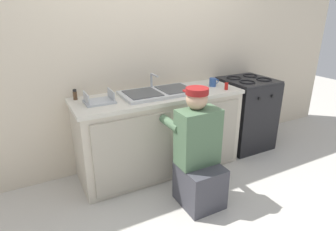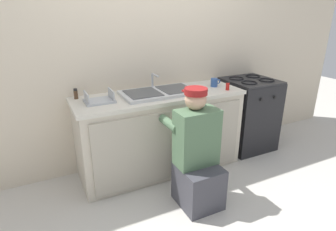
{
  "view_description": "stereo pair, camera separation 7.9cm",
  "coord_description": "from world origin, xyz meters",
  "px_view_note": "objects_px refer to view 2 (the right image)",
  "views": [
    {
      "loc": [
        -1.25,
        -2.27,
        1.73
      ],
      "look_at": [
        0.0,
        0.1,
        0.71
      ],
      "focal_mm": 30.0,
      "sensor_mm": 36.0,
      "label": 1
    },
    {
      "loc": [
        -1.18,
        -2.3,
        1.73
      ],
      "look_at": [
        0.0,
        0.1,
        0.71
      ],
      "focal_mm": 30.0,
      "sensor_mm": 36.0,
      "label": 2
    }
  ],
  "objects_px": {
    "plumber_person": "(197,158)",
    "spice_bottle_pepper": "(76,94)",
    "sink_double_basin": "(160,92)",
    "coffee_mug": "(214,82)",
    "dish_rack_tray": "(99,100)",
    "stove_range": "(248,114)",
    "spice_bottle_red": "(228,86)"
  },
  "relations": [
    {
      "from": "plumber_person",
      "to": "spice_bottle_pepper",
      "type": "bearing_deg",
      "value": 133.38
    },
    {
      "from": "dish_rack_tray",
      "to": "spice_bottle_red",
      "type": "bearing_deg",
      "value": -8.14
    },
    {
      "from": "plumber_person",
      "to": "coffee_mug",
      "type": "relative_size",
      "value": 8.76
    },
    {
      "from": "stove_range",
      "to": "spice_bottle_red",
      "type": "height_order",
      "value": "spice_bottle_red"
    },
    {
      "from": "plumber_person",
      "to": "dish_rack_tray",
      "type": "relative_size",
      "value": 3.94
    },
    {
      "from": "spice_bottle_red",
      "to": "coffee_mug",
      "type": "bearing_deg",
      "value": 102.91
    },
    {
      "from": "sink_double_basin",
      "to": "plumber_person",
      "type": "height_order",
      "value": "plumber_person"
    },
    {
      "from": "plumber_person",
      "to": "spice_bottle_pepper",
      "type": "relative_size",
      "value": 10.52
    },
    {
      "from": "spice_bottle_pepper",
      "to": "spice_bottle_red",
      "type": "bearing_deg",
      "value": -14.44
    },
    {
      "from": "plumber_person",
      "to": "spice_bottle_pepper",
      "type": "distance_m",
      "value": 1.35
    },
    {
      "from": "sink_double_basin",
      "to": "coffee_mug",
      "type": "bearing_deg",
      "value": -0.58
    },
    {
      "from": "stove_range",
      "to": "plumber_person",
      "type": "distance_m",
      "value": 1.4
    },
    {
      "from": "spice_bottle_pepper",
      "to": "spice_bottle_red",
      "type": "distance_m",
      "value": 1.61
    },
    {
      "from": "dish_rack_tray",
      "to": "sink_double_basin",
      "type": "bearing_deg",
      "value": -0.0
    },
    {
      "from": "sink_double_basin",
      "to": "spice_bottle_red",
      "type": "relative_size",
      "value": 7.62
    },
    {
      "from": "coffee_mug",
      "to": "spice_bottle_pepper",
      "type": "distance_m",
      "value": 1.53
    },
    {
      "from": "sink_double_basin",
      "to": "plumber_person",
      "type": "bearing_deg",
      "value": -86.53
    },
    {
      "from": "dish_rack_tray",
      "to": "stove_range",
      "type": "bearing_deg",
      "value": -0.07
    },
    {
      "from": "stove_range",
      "to": "coffee_mug",
      "type": "distance_m",
      "value": 0.73
    },
    {
      "from": "sink_double_basin",
      "to": "plumber_person",
      "type": "distance_m",
      "value": 0.84
    },
    {
      "from": "spice_bottle_red",
      "to": "plumber_person",
      "type": "bearing_deg",
      "value": -143.47
    },
    {
      "from": "stove_range",
      "to": "spice_bottle_red",
      "type": "distance_m",
      "value": 0.73
    },
    {
      "from": "stove_range",
      "to": "spice_bottle_red",
      "type": "xyz_separation_m",
      "value": [
        -0.51,
        -0.19,
        0.48
      ]
    },
    {
      "from": "sink_double_basin",
      "to": "stove_range",
      "type": "distance_m",
      "value": 1.33
    },
    {
      "from": "sink_double_basin",
      "to": "coffee_mug",
      "type": "height_order",
      "value": "sink_double_basin"
    },
    {
      "from": "sink_double_basin",
      "to": "dish_rack_tray",
      "type": "distance_m",
      "value": 0.64
    },
    {
      "from": "stove_range",
      "to": "plumber_person",
      "type": "bearing_deg",
      "value": -149.59
    },
    {
      "from": "sink_double_basin",
      "to": "dish_rack_tray",
      "type": "bearing_deg",
      "value": 180.0
    },
    {
      "from": "spice_bottle_pepper",
      "to": "sink_double_basin",
      "type": "bearing_deg",
      "value": -14.0
    },
    {
      "from": "sink_double_basin",
      "to": "spice_bottle_pepper",
      "type": "bearing_deg",
      "value": 166.0
    },
    {
      "from": "plumber_person",
      "to": "dish_rack_tray",
      "type": "xyz_separation_m",
      "value": [
        -0.68,
        0.71,
        0.45
      ]
    },
    {
      "from": "coffee_mug",
      "to": "spice_bottle_red",
      "type": "height_order",
      "value": "spice_bottle_red"
    }
  ]
}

